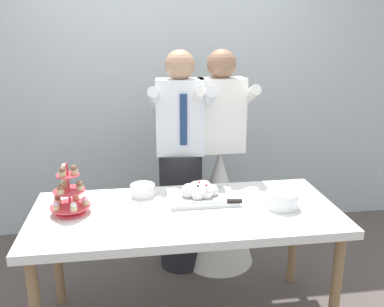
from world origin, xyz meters
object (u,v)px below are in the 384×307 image
(dessert_table, at_px, (186,221))
(person_groom, at_px, (181,175))
(main_cake_tray, at_px, (201,193))
(plate_stack, at_px, (282,199))
(cupcake_stand, at_px, (69,195))
(round_cake, at_px, (143,192))
(person_bride, at_px, (219,192))

(dessert_table, height_order, person_groom, person_groom)
(main_cake_tray, relative_size, plate_stack, 2.19)
(dessert_table, distance_m, cupcake_stand, 0.69)
(dessert_table, bearing_deg, round_cake, 136.12)
(main_cake_tray, relative_size, person_groom, 0.26)
(plate_stack, height_order, person_bride, person_bride)
(dessert_table, distance_m, round_cake, 0.35)
(round_cake, height_order, person_groom, person_groom)
(cupcake_stand, bearing_deg, person_bride, 32.71)
(cupcake_stand, bearing_deg, person_groom, 41.28)
(cupcake_stand, distance_m, main_cake_tray, 0.79)
(main_cake_tray, bearing_deg, cupcake_stand, -172.82)
(dessert_table, bearing_deg, cupcake_stand, 175.48)
(cupcake_stand, bearing_deg, plate_stack, -4.37)
(dessert_table, height_order, plate_stack, plate_stack)
(plate_stack, bearing_deg, person_bride, 106.61)
(person_groom, height_order, person_bride, same)
(dessert_table, relative_size, round_cake, 7.50)
(dessert_table, bearing_deg, person_bride, 63.49)
(round_cake, bearing_deg, plate_stack, -18.67)
(main_cake_tray, bearing_deg, dessert_table, -127.48)
(main_cake_tray, distance_m, person_bride, 0.64)
(person_bride, bearing_deg, person_groom, -175.37)
(main_cake_tray, distance_m, plate_stack, 0.50)
(cupcake_stand, relative_size, person_groom, 0.18)
(round_cake, bearing_deg, person_bride, 38.36)
(cupcake_stand, relative_size, person_bride, 0.18)
(plate_stack, xyz_separation_m, person_groom, (-0.52, 0.72, -0.08))
(dessert_table, height_order, round_cake, round_cake)
(cupcake_stand, relative_size, main_cake_tray, 0.70)
(dessert_table, relative_size, cupcake_stand, 5.90)
(person_bride, bearing_deg, main_cake_tray, -113.07)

